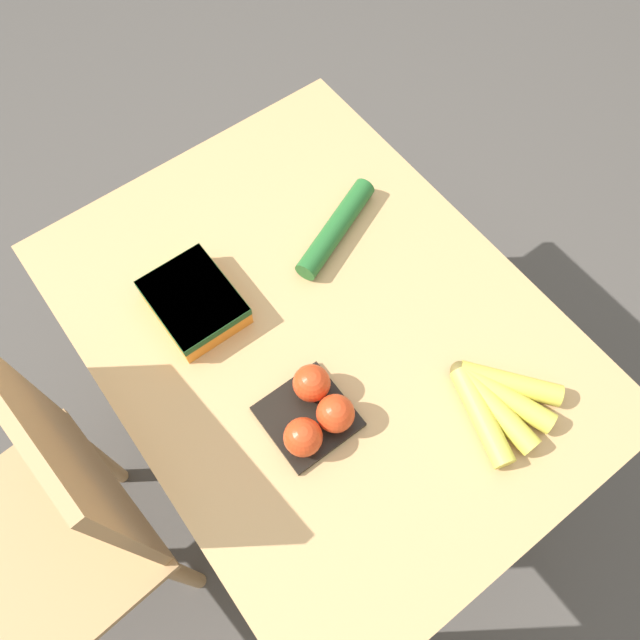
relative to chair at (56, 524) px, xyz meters
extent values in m
plane|color=#4C4742|center=(-0.05, -0.59, -0.50)|extent=(12.00, 12.00, 0.00)
cube|color=tan|center=(-0.05, -0.59, 0.20)|extent=(1.00, 0.76, 0.03)
cylinder|color=tan|center=(-0.49, -0.91, -0.16)|extent=(0.06, 0.06, 0.69)
cylinder|color=tan|center=(0.39, -0.91, -0.16)|extent=(0.06, 0.06, 0.69)
cylinder|color=tan|center=(0.39, -0.28, -0.16)|extent=(0.06, 0.06, 0.69)
cube|color=tan|center=(-0.01, 0.07, -0.05)|extent=(0.45, 0.43, 0.03)
cube|color=tan|center=(0.01, -0.12, 0.22)|extent=(0.39, 0.05, 0.51)
cylinder|color=tan|center=(0.19, -0.08, -0.28)|extent=(0.04, 0.04, 0.44)
cylinder|color=tan|center=(-0.17, -0.11, -0.28)|extent=(0.04, 0.04, 0.44)
sphere|color=brown|center=(-0.27, -0.73, 0.24)|extent=(0.03, 0.03, 0.03)
cylinder|color=#DBCC47|center=(-0.35, -0.71, 0.24)|extent=(0.18, 0.09, 0.04)
cylinder|color=#DBCC47|center=(-0.36, -0.73, 0.24)|extent=(0.17, 0.04, 0.04)
cylinder|color=#DBCC47|center=(-0.35, -0.76, 0.24)|extent=(0.18, 0.09, 0.04)
cylinder|color=#DBCC47|center=(-0.34, -0.78, 0.24)|extent=(0.16, 0.14, 0.04)
cube|color=black|center=(-0.18, -0.47, 0.22)|extent=(0.14, 0.14, 0.01)
sphere|color=red|center=(-0.21, -0.51, 0.26)|extent=(0.06, 0.06, 0.06)
sphere|color=red|center=(-0.14, -0.51, 0.26)|extent=(0.06, 0.06, 0.06)
sphere|color=red|center=(-0.21, -0.44, 0.26)|extent=(0.06, 0.06, 0.06)
cube|color=orange|center=(0.12, -0.43, 0.24)|extent=(0.17, 0.14, 0.05)
cube|color=#19471E|center=(0.12, -0.43, 0.26)|extent=(0.17, 0.14, 0.02)
cylinder|color=#236028|center=(0.09, -0.74, 0.24)|extent=(0.13, 0.23, 0.04)
camera|label=1|loc=(-0.45, -0.30, 1.24)|focal=35.00mm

